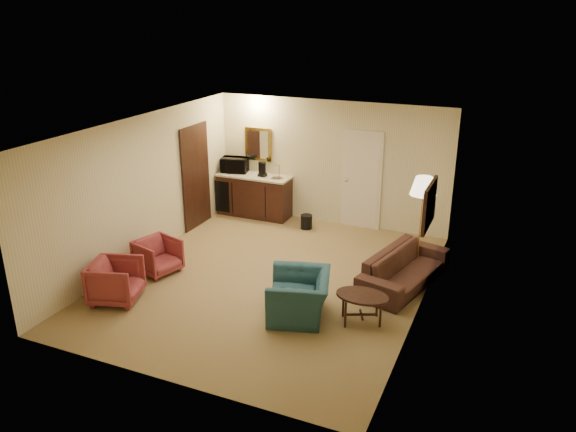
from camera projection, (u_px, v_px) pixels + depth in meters
name	position (u px, v px, depth m)	size (l,w,h in m)	color
ground	(270.00, 280.00, 9.51)	(6.00, 6.00, 0.00)	#9B7E4F
room_walls	(283.00, 170.00, 9.61)	(5.02, 6.01, 2.61)	beige
wetbar_cabinet	(254.00, 195.00, 12.31)	(1.64, 0.58, 0.92)	#341510
sofa	(405.00, 263.00, 9.22)	(1.99, 0.58, 0.78)	black
teal_armchair	(299.00, 289.00, 8.25)	(1.01, 0.66, 0.88)	#1C4347
rose_chair_near	(158.00, 254.00, 9.67)	(0.65, 0.61, 0.67)	#9A3A32
rose_chair_far	(116.00, 279.00, 8.71)	(0.72, 0.67, 0.74)	#9A3A32
coffee_table	(362.00, 308.00, 8.17)	(0.77, 0.52, 0.44)	black
floor_lamp	(420.00, 224.00, 9.61)	(0.45, 0.45, 1.70)	gold
waste_bin	(306.00, 222.00, 11.66)	(0.24, 0.24, 0.30)	black
microwave	(235.00, 163.00, 12.33)	(0.58, 0.32, 0.40)	black
coffee_maker	(262.00, 169.00, 12.03)	(0.16, 0.16, 0.31)	black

